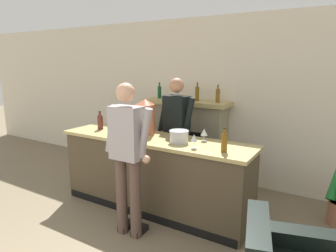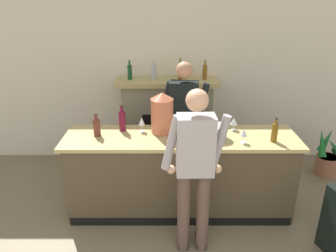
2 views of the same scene
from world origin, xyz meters
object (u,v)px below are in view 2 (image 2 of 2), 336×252
wine_glass_by_dispenser (141,122)px  wine_glass_back_row (232,121)px  potted_plant_corner (327,156)px  wine_bottle_merlot_tall (121,119)px  fireplace_stone (166,122)px  copper_dispenser (161,113)px  wine_bottle_cabernet_heavy (95,126)px  person_bartender (182,122)px  ice_bucket_steel (216,131)px  wine_bottle_rose_blush (273,131)px  person_customer (194,168)px  wine_glass_near_bucket (243,133)px

wine_glass_by_dispenser → wine_glass_back_row: size_ratio=1.13×
potted_plant_corner → wine_bottle_merlot_tall: size_ratio=2.24×
fireplace_stone → copper_dispenser: bearing=-92.9°
fireplace_stone → wine_glass_back_row: 1.41m
wine_bottle_merlot_tall → wine_bottle_cabernet_heavy: size_ratio=1.20×
person_bartender → wine_glass_by_dispenser: person_bartender is taller
wine_bottle_cabernet_heavy → ice_bucket_steel: bearing=-2.4°
wine_bottle_merlot_tall → wine_bottle_rose_blush: size_ratio=1.17×
person_customer → copper_dispenser: size_ratio=3.63×
wine_bottle_rose_blush → wine_glass_near_bucket: 0.36m
potted_plant_corner → wine_bottle_rose_blush: wine_bottle_rose_blush is taller
fireplace_stone → wine_bottle_cabernet_heavy: fireplace_stone is taller
ice_bucket_steel → wine_bottle_rose_blush: 0.64m
ice_bucket_steel → wine_bottle_rose_blush: wine_bottle_rose_blush is taller
person_customer → wine_glass_near_bucket: size_ratio=10.79×
potted_plant_corner → wine_glass_by_dispenser: wine_glass_by_dispenser is taller
ice_bucket_steel → wine_glass_by_dispenser: size_ratio=1.37×
person_customer → wine_glass_by_dispenser: (-0.57, 0.83, 0.15)m
wine_bottle_cabernet_heavy → person_customer: bearing=-33.0°
copper_dispenser → ice_bucket_steel: 0.67m
person_bartender → ice_bucket_steel: person_bartender is taller
person_customer → wine_glass_by_dispenser: bearing=124.6°
wine_glass_by_dispenser → wine_glass_back_row: bearing=2.6°
person_bartender → wine_glass_near_bucket: person_bartender is taller
wine_bottle_cabernet_heavy → wine_bottle_rose_blush: wine_bottle_rose_blush is taller
ice_bucket_steel → wine_glass_near_bucket: wine_glass_near_bucket is taller
potted_plant_corner → wine_glass_near_bucket: (-1.56, -1.04, 0.84)m
person_customer → wine_bottle_cabernet_heavy: person_customer is taller
potted_plant_corner → wine_glass_back_row: 1.93m
copper_dispenser → person_bartender: bearing=55.7°
person_bartender → wine_glass_back_row: 0.69m
wine_bottle_rose_blush → wine_glass_by_dispenser: size_ratio=1.55×
copper_dispenser → wine_glass_back_row: bearing=4.6°
wine_bottle_rose_blush → wine_bottle_merlot_tall: bearing=170.0°
person_customer → ice_bucket_steel: 0.72m
person_bartender → wine_bottle_rose_blush: size_ratio=6.41×
person_customer → ice_bucket_steel: (0.30, 0.65, 0.10)m
person_bartender → wine_bottle_cabernet_heavy: bearing=-154.1°
person_bartender → wine_bottle_rose_blush: (0.99, -0.65, 0.15)m
wine_glass_back_row → wine_glass_near_bucket: bearing=-83.5°
person_bartender → potted_plant_corner: bearing=8.9°
person_customer → wine_glass_near_bucket: person_customer is taller
wine_bottle_cabernet_heavy → wine_glass_back_row: size_ratio=1.70×
wine_glass_by_dispenser → wine_bottle_rose_blush: bearing=-10.4°
ice_bucket_steel → wine_bottle_merlot_tall: 1.14m
potted_plant_corner → wine_bottle_merlot_tall: wine_bottle_merlot_tall is taller
person_customer → wine_glass_back_row: size_ratio=11.20×
copper_dispenser → wine_bottle_cabernet_heavy: 0.78m
wine_glass_back_row → person_customer: bearing=-121.3°
potted_plant_corner → person_bartender: person_bartender is taller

